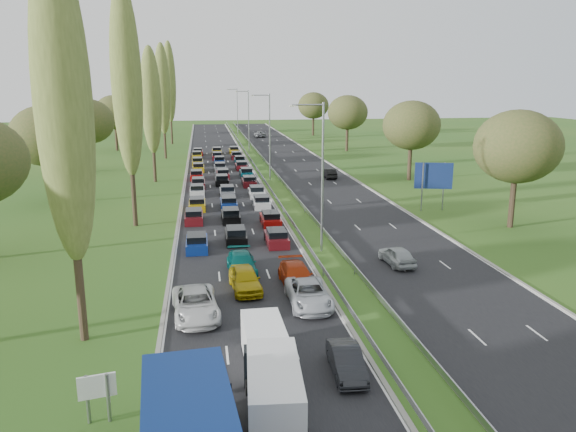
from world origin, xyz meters
TOP-DOWN VIEW (x-y plane):
  - ground at (4.50, 80.00)m, footprint 260.00×260.00m
  - near_carriageway at (-2.25, 82.50)m, footprint 10.50×215.00m
  - far_carriageway at (11.25, 82.50)m, footprint 10.50×215.00m
  - central_reservation at (4.50, 82.50)m, footprint 2.36×215.00m
  - lamp_columns at (4.50, 78.00)m, footprint 0.18×140.18m
  - poplar_row at (-11.50, 68.17)m, footprint 2.80×127.80m
  - woodland_left at (-22.00, 62.63)m, footprint 8.00×166.00m
  - woodland_right at (24.00, 66.67)m, footprint 8.00×153.00m
  - traffic_queue_fill at (-2.22, 77.44)m, footprint 9.10×68.71m
  - near_car_2 at (-5.59, 31.14)m, footprint 3.02×5.75m
  - near_car_7 at (-2.37, 38.44)m, footprint 2.08×5.00m
  - near_car_8 at (-2.38, 34.97)m, footprint 2.19×4.70m
  - near_car_9 at (1.49, 23.26)m, footprint 1.57×4.00m
  - near_car_10 at (1.31, 31.84)m, footprint 2.47×5.32m
  - near_car_11 at (1.12, 35.25)m, footprint 2.14×5.09m
  - far_car_0 at (9.41, 38.69)m, footprint 2.00×4.31m
  - far_car_1 at (13.15, 78.15)m, footprint 1.47×4.18m
  - far_car_2 at (9.70, 142.29)m, footprint 2.59×5.51m
  - white_van_front at (-2.33, 20.63)m, footprint 2.15×5.49m
  - white_van_rear at (-2.21, 24.87)m, footprint 1.94×4.94m
  - info_sign at (-9.40, 21.04)m, footprint 1.49×0.39m
  - direction_sign at (19.40, 55.87)m, footprint 3.90×1.07m

SIDE VIEW (x-z plane):
  - ground at x=4.50m, z-range 0.00..0.00m
  - near_carriageway at x=-2.25m, z-range -0.02..0.02m
  - far_carriageway at x=11.25m, z-range -0.02..0.02m
  - traffic_queue_fill at x=-2.22m, z-range 0.04..0.84m
  - central_reservation at x=4.50m, z-range 0.39..0.71m
  - near_car_9 at x=1.49m, z-range 0.02..1.32m
  - far_car_1 at x=13.15m, z-range 0.02..1.40m
  - far_car_0 at x=9.41m, z-range 0.02..1.45m
  - near_car_7 at x=-2.37m, z-range 0.02..1.46m
  - near_car_11 at x=1.12m, z-range 0.02..1.49m
  - near_car_10 at x=1.31m, z-range 0.02..1.49m
  - far_car_2 at x=9.70m, z-range 0.02..1.54m
  - near_car_2 at x=-5.59m, z-range 0.02..1.56m
  - near_car_8 at x=-2.38m, z-range 0.02..1.58m
  - white_van_rear at x=-2.21m, z-range 0.03..2.01m
  - white_van_front at x=-2.33m, z-range 0.03..2.24m
  - info_sign at x=-9.40m, z-range 0.32..2.42m
  - direction_sign at x=19.40m, z-range 0.97..6.17m
  - lamp_columns at x=4.50m, z-range 0.00..12.00m
  - woodland_right at x=24.00m, z-range 2.13..13.23m
  - woodland_left at x=-22.00m, z-range 2.13..13.23m
  - poplar_row at x=-11.50m, z-range 1.17..23.61m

